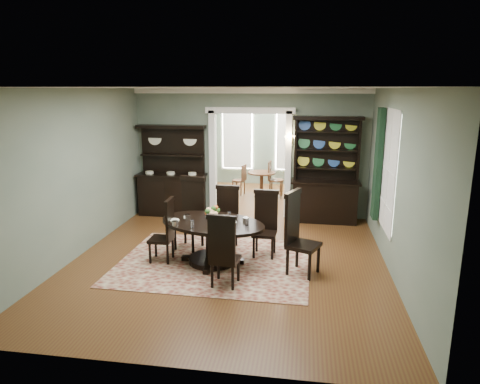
{
  "coord_description": "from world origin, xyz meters",
  "views": [
    {
      "loc": [
        1.28,
        -6.95,
        2.98
      ],
      "look_at": [
        0.13,
        0.6,
        1.14
      ],
      "focal_mm": 32.0,
      "sensor_mm": 36.0,
      "label": 1
    }
  ],
  "objects_px": {
    "parlor_table": "(261,181)",
    "sideboard": "(172,184)",
    "welsh_dresser": "(325,184)",
    "dining_table": "(212,234)"
  },
  "relations": [
    {
      "from": "sideboard",
      "to": "parlor_table",
      "type": "distance_m",
      "value": 2.82
    },
    {
      "from": "dining_table",
      "to": "parlor_table",
      "type": "distance_m",
      "value": 4.83
    },
    {
      "from": "sideboard",
      "to": "parlor_table",
      "type": "relative_size",
      "value": 2.78
    },
    {
      "from": "sideboard",
      "to": "parlor_table",
      "type": "bearing_deg",
      "value": 45.75
    },
    {
      "from": "welsh_dresser",
      "to": "dining_table",
      "type": "bearing_deg",
      "value": -124.79
    },
    {
      "from": "sideboard",
      "to": "parlor_table",
      "type": "height_order",
      "value": "sideboard"
    },
    {
      "from": "sideboard",
      "to": "parlor_table",
      "type": "xyz_separation_m",
      "value": [
        1.96,
        2.0,
        -0.28
      ]
    },
    {
      "from": "sideboard",
      "to": "welsh_dresser",
      "type": "xyz_separation_m",
      "value": [
        3.63,
        -0.01,
        0.12
      ]
    },
    {
      "from": "sideboard",
      "to": "welsh_dresser",
      "type": "distance_m",
      "value": 3.63
    },
    {
      "from": "parlor_table",
      "to": "sideboard",
      "type": "bearing_deg",
      "value": -134.43
    }
  ]
}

